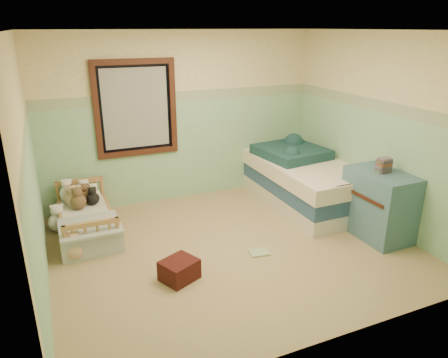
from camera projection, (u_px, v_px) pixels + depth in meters
name	position (u px, v px, depth m)	size (l,w,h in m)	color
floor	(232.00, 247.00, 5.11)	(4.20, 3.60, 0.02)	#9D8559
ceiling	(234.00, 29.00, 4.24)	(4.20, 3.60, 0.02)	silver
wall_back	(183.00, 118.00, 6.23)	(4.20, 0.04, 2.50)	#D4BE86
wall_front	(333.00, 209.00, 3.13)	(4.20, 0.04, 2.50)	#D4BE86
wall_left	(29.00, 173.00, 3.89)	(0.04, 3.60, 2.50)	#D4BE86
wall_right	(379.00, 131.00, 5.46)	(0.04, 3.60, 2.50)	#D4BE86
wainscot_mint	(184.00, 150.00, 6.39)	(4.20, 0.01, 1.50)	#9FCEAA
border_strip	(183.00, 96.00, 6.10)	(4.20, 0.01, 0.15)	#537951
window_frame	(136.00, 109.00, 5.86)	(1.16, 0.06, 1.36)	black
window_blinds	(136.00, 108.00, 5.87)	(0.92, 0.01, 1.12)	beige
toddler_bed_frame	(88.00, 228.00, 5.39)	(0.65, 1.29, 0.17)	#A97A3E
toddler_mattress	(87.00, 218.00, 5.35)	(0.59, 1.24, 0.12)	silver
patchwork_quilt	(90.00, 226.00, 4.97)	(0.70, 0.65, 0.03)	#688CC4
plush_bed_brown	(70.00, 195.00, 5.67)	(0.18, 0.18, 0.18)	brown
plush_bed_white	(85.00, 193.00, 5.74)	(0.20, 0.20, 0.20)	white
plush_bed_tan	(75.00, 200.00, 5.49)	(0.21, 0.21, 0.21)	#D8B088
plush_bed_dark	(93.00, 198.00, 5.59)	(0.17, 0.17, 0.17)	black
plush_floor_cream	(59.00, 222.00, 5.46)	(0.26, 0.26, 0.26)	white
plush_floor_tan	(74.00, 250.00, 4.79)	(0.24, 0.24, 0.24)	#D8B088
twin_bed_frame	(302.00, 196.00, 6.36)	(1.06, 2.12, 0.22)	silver
twin_boxspring	(303.00, 182.00, 6.29)	(1.06, 2.12, 0.22)	navy
twin_mattress	(304.00, 168.00, 6.21)	(1.10, 2.16, 0.22)	#F7EECE
teal_blanket	(291.00, 152.00, 6.39)	(0.90, 0.95, 0.14)	#153532
dresser	(379.00, 204.00, 5.25)	(0.53, 0.86, 0.86)	#3F6376
book_stack	(384.00, 166.00, 5.08)	(0.16, 0.12, 0.16)	brown
red_pillow	(179.00, 270.00, 4.42)	(0.35, 0.31, 0.22)	maroon
floor_book	(259.00, 253.00, 4.95)	(0.23, 0.18, 0.02)	yellow
extra_plush_0	(78.00, 202.00, 5.43)	(0.21, 0.21, 0.21)	brown
extra_plush_1	(94.00, 195.00, 5.70)	(0.17, 0.17, 0.17)	white
extra_plush_2	(70.00, 198.00, 5.59)	(0.17, 0.17, 0.17)	#D8B088
extra_plush_3	(86.00, 196.00, 5.66)	(0.18, 0.18, 0.18)	brown
extra_plush_4	(78.00, 197.00, 5.62)	(0.17, 0.17, 0.17)	white
extra_plush_5	(68.00, 194.00, 5.68)	(0.22, 0.22, 0.22)	white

